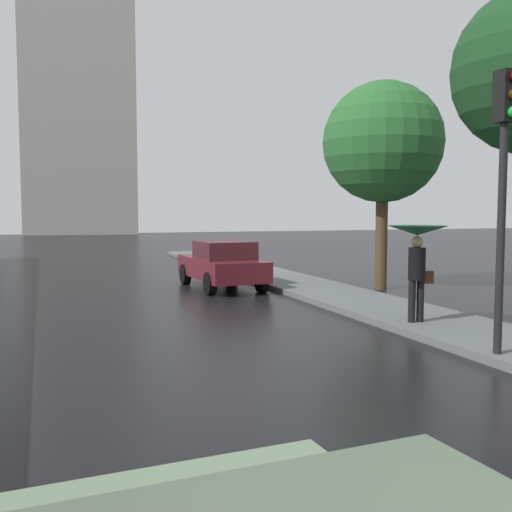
# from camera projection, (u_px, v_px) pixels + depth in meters

# --- Properties ---
(car_maroon_near_kerb) EXTENTS (1.83, 3.93, 1.40)m
(car_maroon_near_kerb) POSITION_uv_depth(u_px,v_px,m) (222.00, 264.00, 17.22)
(car_maroon_near_kerb) COLOR maroon
(car_maroon_near_kerb) RESTS_ON ground
(pedestrian_with_umbrella_far) EXTENTS (1.15, 1.15, 1.86)m
(pedestrian_with_umbrella_far) POSITION_uv_depth(u_px,v_px,m) (417.00, 244.00, 11.21)
(pedestrian_with_umbrella_far) COLOR black
(pedestrian_with_umbrella_far) RESTS_ON sidewalk_strip
(traffic_light) EXTENTS (0.26, 0.39, 4.18)m
(traffic_light) POSITION_uv_depth(u_px,v_px,m) (504.00, 159.00, 8.57)
(traffic_light) COLOR black
(traffic_light) RESTS_ON sidewalk_strip
(street_tree_near) EXTENTS (3.44, 3.44, 5.95)m
(street_tree_near) POSITION_uv_depth(u_px,v_px,m) (383.00, 143.00, 16.71)
(street_tree_near) COLOR #4C3823
(street_tree_near) RESTS_ON ground
(distant_tower) EXTENTS (11.02, 7.14, 37.45)m
(distant_tower) POSITION_uv_depth(u_px,v_px,m) (79.00, 63.00, 56.43)
(distant_tower) COLOR #9E9993
(distant_tower) RESTS_ON ground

